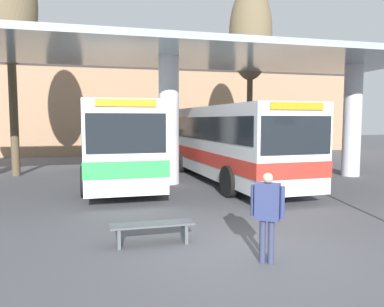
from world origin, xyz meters
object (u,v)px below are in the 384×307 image
at_px(parked_car_street, 138,144).
at_px(transit_bus_left_bay, 117,139).
at_px(waiting_bench_near_pillar, 152,229).
at_px(poplar_tree_behind_right, 251,34).
at_px(poplar_tree_behind_left, 9,8).
at_px(transit_bus_center_bay, 226,140).
at_px(pedestrian_waiting, 267,208).

bearing_deg(parked_car_street, transit_bus_left_bay, -105.22).
xyz_separation_m(waiting_bench_near_pillar, poplar_tree_behind_right, (7.16, 11.59, 6.96)).
distance_m(poplar_tree_behind_left, poplar_tree_behind_right, 12.03).
bearing_deg(parked_car_street, transit_bus_center_bay, -80.05).
distance_m(transit_bus_left_bay, poplar_tree_behind_right, 9.60).
bearing_deg(poplar_tree_behind_right, transit_bus_center_bay, -125.35).
bearing_deg(transit_bus_left_bay, parked_car_street, -101.59).
distance_m(transit_bus_center_bay, poplar_tree_behind_left, 11.68).
bearing_deg(poplar_tree_behind_left, waiting_bench_near_pillar, -67.14).
relative_size(transit_bus_center_bay, poplar_tree_behind_right, 1.13).
distance_m(transit_bus_left_bay, pedestrian_waiting, 10.67).
height_order(transit_bus_center_bay, pedestrian_waiting, transit_bus_center_bay).
xyz_separation_m(transit_bus_center_bay, waiting_bench_near_pillar, (-4.41, -7.71, -1.46)).
distance_m(transit_bus_left_bay, poplar_tree_behind_left, 8.00).
distance_m(pedestrian_waiting, poplar_tree_behind_left, 16.22).
bearing_deg(transit_bus_center_bay, poplar_tree_behind_right, -127.82).
distance_m(waiting_bench_near_pillar, poplar_tree_behind_left, 14.56).
bearing_deg(transit_bus_center_bay, pedestrian_waiting, 72.46).
height_order(poplar_tree_behind_left, poplar_tree_behind_right, poplar_tree_behind_left).
height_order(poplar_tree_behind_right, parked_car_street, poplar_tree_behind_right).
bearing_deg(transit_bus_left_bay, poplar_tree_behind_left, -30.16).
distance_m(poplar_tree_behind_right, parked_car_street, 10.90).
relative_size(transit_bus_center_bay, poplar_tree_behind_left, 1.05).
bearing_deg(poplar_tree_behind_right, waiting_bench_near_pillar, -121.70).
xyz_separation_m(transit_bus_left_bay, waiting_bench_near_pillar, (0.24, -8.84, -1.51)).
bearing_deg(poplar_tree_behind_left, pedestrian_waiting, -62.68).
xyz_separation_m(waiting_bench_near_pillar, pedestrian_waiting, (1.91, -1.57, 0.69)).
relative_size(waiting_bench_near_pillar, pedestrian_waiting, 1.05).
relative_size(pedestrian_waiting, parked_car_street, 0.37).
height_order(transit_bus_center_bay, parked_car_street, transit_bus_center_bay).
relative_size(pedestrian_waiting, poplar_tree_behind_left, 0.16).
xyz_separation_m(transit_bus_left_bay, poplar_tree_behind_right, (7.41, 2.75, 5.46)).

